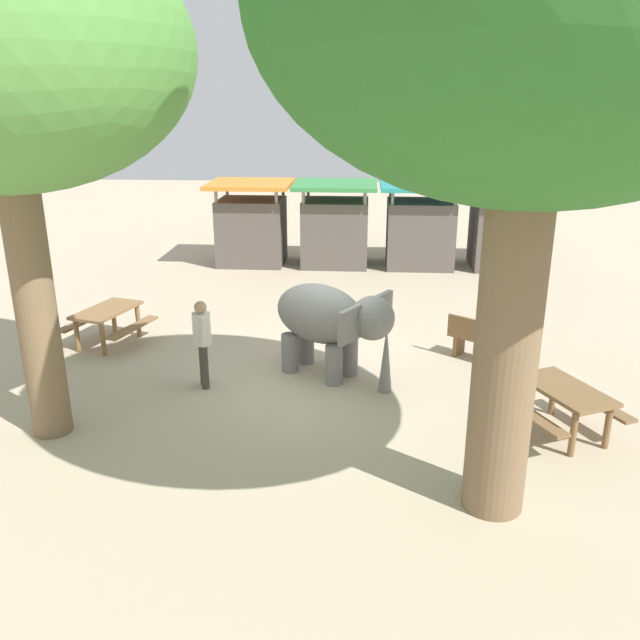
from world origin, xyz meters
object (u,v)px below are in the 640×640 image
(picnic_table_near, at_px, (107,318))
(market_stall_white, at_px, (506,230))
(picnic_table_far, at_px, (564,399))
(market_stall_orange, at_px, (252,227))
(market_stall_teal, at_px, (420,229))
(elephant, at_px, (331,320))
(person_handler, at_px, (202,337))
(market_stall_green, at_px, (335,228))
(wooden_bench, at_px, (482,339))

(picnic_table_near, distance_m, market_stall_white, 12.11)
(picnic_table_far, distance_m, market_stall_orange, 12.54)
(picnic_table_near, distance_m, market_stall_teal, 10.16)
(elephant, xyz_separation_m, person_handler, (-2.25, -0.63, -0.16))
(market_stall_white, bearing_deg, market_stall_green, 180.00)
(market_stall_green, xyz_separation_m, market_stall_teal, (2.60, 0.00, 0.00))
(person_handler, bearing_deg, picnic_table_near, 121.03)
(picnic_table_far, bearing_deg, picnic_table_near, 43.51)
(elephant, distance_m, market_stall_orange, 9.14)
(market_stall_orange, relative_size, market_stall_teal, 1.00)
(elephant, xyz_separation_m, picnic_table_near, (-4.78, 1.36, -0.52))
(elephant, relative_size, wooden_bench, 1.76)
(market_stall_teal, xyz_separation_m, market_stall_white, (2.60, 0.00, 0.00))
(market_stall_white, bearing_deg, picnic_table_far, -96.25)
(wooden_bench, xyz_separation_m, market_stall_orange, (-5.86, 7.76, 0.67))
(elephant, xyz_separation_m, market_stall_orange, (-2.93, 8.65, 0.03))
(market_stall_green, bearing_deg, picnic_table_near, -121.38)
(picnic_table_far, xyz_separation_m, market_stall_white, (1.16, 10.63, 0.55))
(elephant, bearing_deg, picnic_table_far, 3.47)
(picnic_table_far, relative_size, market_stall_orange, 0.79)
(person_handler, height_order, picnic_table_near, person_handler)
(wooden_bench, relative_size, market_stall_white, 0.54)
(picnic_table_near, height_order, market_stall_teal, market_stall_teal)
(picnic_table_far, bearing_deg, market_stall_white, -31.29)
(elephant, distance_m, market_stall_green, 8.66)
(market_stall_green, xyz_separation_m, market_stall_white, (5.20, 0.00, 0.00))
(market_stall_teal, bearing_deg, wooden_bench, -85.11)
(market_stall_teal, bearing_deg, picnic_table_far, -82.31)
(market_stall_orange, bearing_deg, picnic_table_near, -104.23)
(person_handler, distance_m, market_stall_green, 9.49)
(market_stall_green, bearing_deg, wooden_bench, -67.19)
(market_stall_green, height_order, market_stall_white, same)
(picnic_table_far, xyz_separation_m, market_stall_teal, (-1.44, 10.63, 0.55))
(market_stall_orange, xyz_separation_m, market_stall_green, (2.60, 0.00, 0.00))
(picnic_table_far, distance_m, market_stall_white, 10.71)
(wooden_bench, bearing_deg, picnic_table_far, -38.20)
(elephant, bearing_deg, market_stall_white, 92.22)
(market_stall_green, distance_m, market_stall_white, 5.20)
(market_stall_teal, bearing_deg, person_handler, -115.94)
(person_handler, distance_m, market_stall_white, 11.70)
(market_stall_orange, xyz_separation_m, market_stall_white, (7.80, 0.00, 0.00))
(wooden_bench, bearing_deg, market_stall_white, 112.74)
(elephant, relative_size, picnic_table_far, 1.21)
(market_stall_teal, bearing_deg, market_stall_orange, 180.00)
(wooden_bench, xyz_separation_m, picnic_table_near, (-7.71, 0.46, 0.12))
(picnic_table_near, xyz_separation_m, market_stall_teal, (7.05, 7.30, 0.55))
(wooden_bench, height_order, picnic_table_near, wooden_bench)
(picnic_table_far, xyz_separation_m, market_stall_green, (-4.04, 10.63, 0.55))
(market_stall_green, distance_m, market_stall_teal, 2.60)
(market_stall_white, bearing_deg, market_stall_orange, 180.00)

